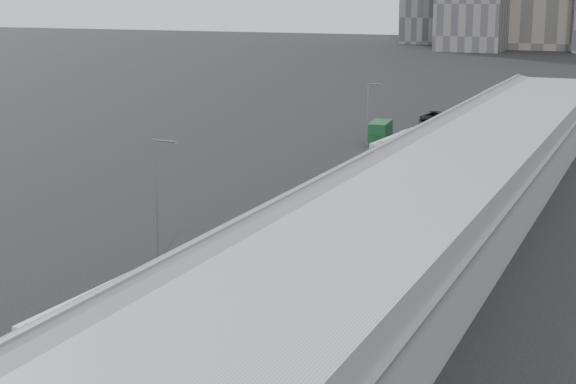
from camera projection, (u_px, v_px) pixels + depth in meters
The scene contains 20 objects.
sidewalk at pixel (367, 259), 66.53m from camera, with size 10.00×170.00×0.12m, color gray.
lane_line at pixel (242, 244), 70.61m from camera, with size 0.12×160.00×0.02m, color gold.
depot at pixel (420, 220), 64.21m from camera, with size 12.45×160.40×7.20m.
bus_2 at pixel (119, 324), 49.18m from camera, with size 3.33×13.62×3.95m.
bus_3 at pixel (259, 250), 63.30m from camera, with size 3.85×13.33×3.84m.
bus_4 at pixel (317, 212), 74.26m from camera, with size 3.00×13.53×3.94m.
bus_5 at pixel (367, 176), 88.70m from camera, with size 3.03×13.02×3.78m.
bus_6 at pixel (404, 153), 100.62m from camera, with size 3.85×14.19×4.10m.
bus_7 at pixel (437, 139), 110.76m from camera, with size 3.25×13.19×3.82m.
bus_8 at pixel (462, 125), 123.86m from camera, with size 3.08×12.22×3.54m.
bus_9 at pixel (478, 112), 136.46m from camera, with size 3.86×13.04×3.76m.
bus_10 at pixel (498, 100), 150.39m from camera, with size 3.09×13.96×4.08m.
tree_1 at pixel (167, 319), 45.33m from camera, with size 1.24×1.24×4.05m.
tree_2 at pixel (326, 215), 67.00m from camera, with size 2.12×2.12×4.23m.
tree_3 at pixel (415, 149), 90.36m from camera, with size 2.75×2.75×5.35m.
tree_4 at pixel (470, 119), 113.68m from camera, with size 2.60×2.60×5.08m.
street_lamp_near at pixel (158, 193), 64.39m from camera, with size 2.04×0.22×9.39m.
street_lamp_far at pixel (369, 115), 106.74m from camera, with size 2.04×0.22×9.05m.
shipping_container at pixel (380, 133), 117.18m from camera, with size 2.46×5.91×2.94m, color #123D1F.
suv at pixel (433, 117), 136.78m from camera, with size 2.68×5.80×1.61m, color black.
Camera 1 is at (28.88, -5.86, 19.75)m, focal length 55.00 mm.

